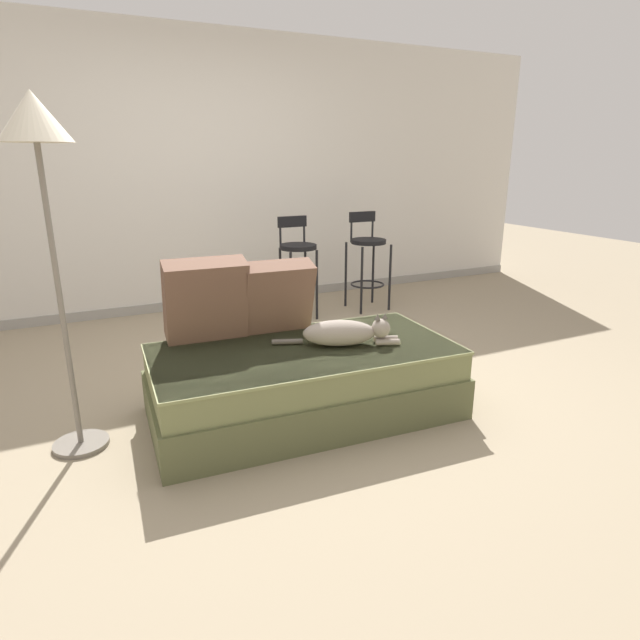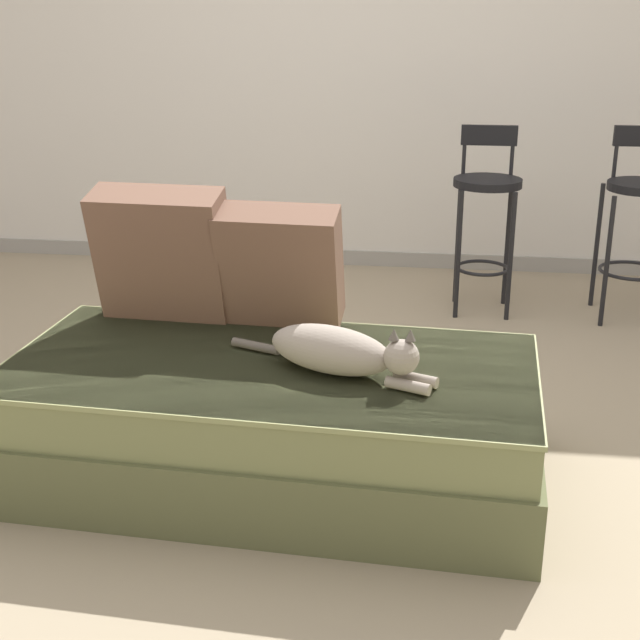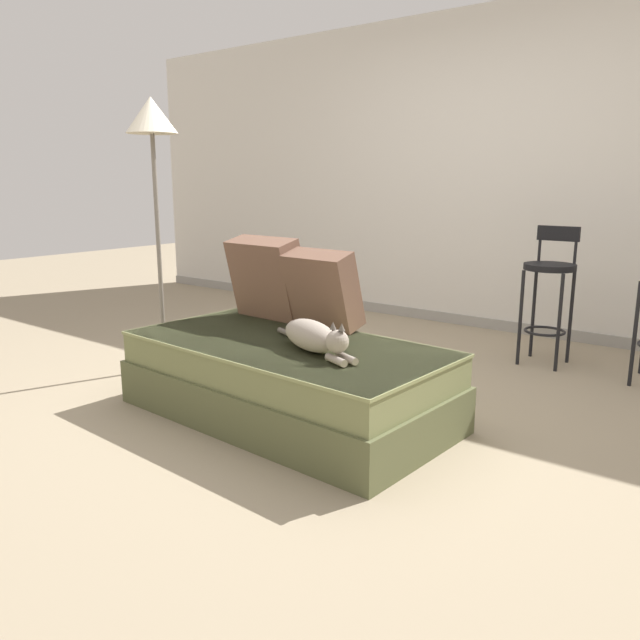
{
  "view_description": "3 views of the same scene",
  "coord_description": "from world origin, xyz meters",
  "px_view_note": "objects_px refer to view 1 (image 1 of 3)",
  "views": [
    {
      "loc": [
        -1.17,
        -3.03,
        1.46
      ],
      "look_at": [
        0.15,
        -0.3,
        0.53
      ],
      "focal_mm": 30.0,
      "sensor_mm": 36.0,
      "label": 1
    },
    {
      "loc": [
        0.51,
        -3.04,
        1.52
      ],
      "look_at": [
        0.15,
        -0.3,
        0.53
      ],
      "focal_mm": 50.0,
      "sensor_mm": 36.0,
      "label": 2
    },
    {
      "loc": [
        2.06,
        -2.8,
        1.24
      ],
      "look_at": [
        0.15,
        -0.3,
        0.53
      ],
      "focal_mm": 35.0,
      "sensor_mm": 36.0,
      "label": 3
    }
  ],
  "objects_px": {
    "floor_lamp": "(39,154)",
    "cat": "(344,333)",
    "bar_stool_by_doorway": "(367,254)",
    "couch": "(304,380)",
    "bar_stool_near_window": "(298,258)",
    "throw_pillow_corner": "(206,300)",
    "throw_pillow_middle": "(277,296)"
  },
  "relations": [
    {
      "from": "cat",
      "to": "floor_lamp",
      "type": "relative_size",
      "value": 0.4
    },
    {
      "from": "throw_pillow_corner",
      "to": "bar_stool_by_doorway",
      "type": "distance_m",
      "value": 2.46
    },
    {
      "from": "couch",
      "to": "throw_pillow_middle",
      "type": "distance_m",
      "value": 0.55
    },
    {
      "from": "throw_pillow_middle",
      "to": "cat",
      "type": "relative_size",
      "value": 0.65
    },
    {
      "from": "couch",
      "to": "cat",
      "type": "relative_size",
      "value": 2.56
    },
    {
      "from": "cat",
      "to": "floor_lamp",
      "type": "xyz_separation_m",
      "value": [
        -1.45,
        0.22,
        0.99
      ]
    },
    {
      "from": "bar_stool_by_doorway",
      "to": "cat",
      "type": "bearing_deg",
      "value": -123.84
    },
    {
      "from": "bar_stool_by_doorway",
      "to": "couch",
      "type": "bearing_deg",
      "value": -129.23
    },
    {
      "from": "throw_pillow_corner",
      "to": "throw_pillow_middle",
      "type": "height_order",
      "value": "throw_pillow_corner"
    },
    {
      "from": "couch",
      "to": "bar_stool_near_window",
      "type": "distance_m",
      "value": 2.03
    },
    {
      "from": "couch",
      "to": "throw_pillow_corner",
      "type": "xyz_separation_m",
      "value": [
        -0.46,
        0.37,
        0.45
      ]
    },
    {
      "from": "cat",
      "to": "throw_pillow_middle",
      "type": "bearing_deg",
      "value": 122.5
    },
    {
      "from": "throw_pillow_corner",
      "to": "throw_pillow_middle",
      "type": "xyz_separation_m",
      "value": [
        0.44,
        -0.02,
        -0.02
      ]
    },
    {
      "from": "floor_lamp",
      "to": "throw_pillow_corner",
      "type": "bearing_deg",
      "value": 14.99
    },
    {
      "from": "couch",
      "to": "bar_stool_near_window",
      "type": "height_order",
      "value": "bar_stool_near_window"
    },
    {
      "from": "bar_stool_near_window",
      "to": "floor_lamp",
      "type": "distance_m",
      "value": 2.75
    },
    {
      "from": "couch",
      "to": "floor_lamp",
      "type": "height_order",
      "value": "floor_lamp"
    },
    {
      "from": "throw_pillow_middle",
      "to": "floor_lamp",
      "type": "xyz_separation_m",
      "value": [
        -1.19,
        -0.18,
        0.83
      ]
    },
    {
      "from": "cat",
      "to": "floor_lamp",
      "type": "distance_m",
      "value": 1.77
    },
    {
      "from": "bar_stool_near_window",
      "to": "bar_stool_by_doorway",
      "type": "distance_m",
      "value": 0.75
    },
    {
      "from": "throw_pillow_corner",
      "to": "bar_stool_near_window",
      "type": "height_order",
      "value": "bar_stool_near_window"
    },
    {
      "from": "throw_pillow_middle",
      "to": "floor_lamp",
      "type": "relative_size",
      "value": 0.26
    },
    {
      "from": "throw_pillow_middle",
      "to": "couch",
      "type": "bearing_deg",
      "value": -85.97
    },
    {
      "from": "cat",
      "to": "bar_stool_near_window",
      "type": "bearing_deg",
      "value": 74.44
    },
    {
      "from": "throw_pillow_corner",
      "to": "bar_stool_by_doorway",
      "type": "xyz_separation_m",
      "value": [
        1.97,
        1.48,
        -0.12
      ]
    },
    {
      "from": "couch",
      "to": "floor_lamp",
      "type": "distance_m",
      "value": 1.76
    },
    {
      "from": "bar_stool_by_doorway",
      "to": "floor_lamp",
      "type": "distance_m",
      "value": 3.33
    },
    {
      "from": "bar_stool_near_window",
      "to": "bar_stool_by_doorway",
      "type": "height_order",
      "value": "bar_stool_by_doorway"
    },
    {
      "from": "throw_pillow_corner",
      "to": "floor_lamp",
      "type": "xyz_separation_m",
      "value": [
        -0.76,
        -0.2,
        0.81
      ]
    },
    {
      "from": "couch",
      "to": "throw_pillow_corner",
      "type": "bearing_deg",
      "value": 141.18
    },
    {
      "from": "throw_pillow_corner",
      "to": "throw_pillow_middle",
      "type": "bearing_deg",
      "value": -3.2
    },
    {
      "from": "floor_lamp",
      "to": "cat",
      "type": "bearing_deg",
      "value": -8.81
    }
  ]
}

